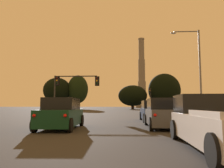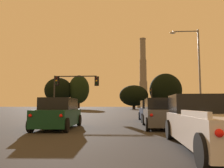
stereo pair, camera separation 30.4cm
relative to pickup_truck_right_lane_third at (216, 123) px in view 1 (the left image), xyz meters
The scene contains 12 objects.
pickup_truck_right_lane_third is the anchor object (origin of this frame).
suv_left_lane_second 8.98m from the pickup_truck_right_lane_third, 139.66° to the left, with size 2.27×4.97×1.86m.
suv_right_lane_front 12.67m from the pickup_truck_right_lane_third, 91.85° to the left, with size 2.10×4.91×1.86m.
suv_right_lane_second 6.71m from the pickup_truck_right_lane_third, 94.57° to the left, with size 2.22×4.95×1.86m.
traffic_light_far_right 56.87m from the pickup_truck_right_lane_third, 85.22° to the left, with size 0.78×0.50×6.48m.
traffic_light_overhead_left 22.87m from the pickup_truck_right_lane_third, 116.14° to the left, with size 6.01×0.50×5.31m.
street_lamp 17.96m from the pickup_truck_right_lane_third, 73.54° to the left, with size 3.18×0.36×9.78m.
smokestack 137.89m from the pickup_truck_right_lane_third, 86.22° to the left, with size 8.31×8.31×46.54m.
treeline_far_left 83.78m from the pickup_truck_right_lane_third, 80.65° to the left, with size 13.06×11.75×14.56m.
treeline_right_mid 84.72m from the pickup_truck_right_lane_third, 105.09° to the left, with size 8.49×7.64×14.00m.
treeline_left_mid 86.12m from the pickup_truck_right_lane_third, 110.66° to the left, with size 11.26×10.14×12.88m.
treeline_center_right 80.74m from the pickup_truck_right_lane_third, 89.59° to the left, with size 11.60×10.44×9.64m.
Camera 1 is at (0.36, -1.39, 1.38)m, focal length 35.00 mm.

